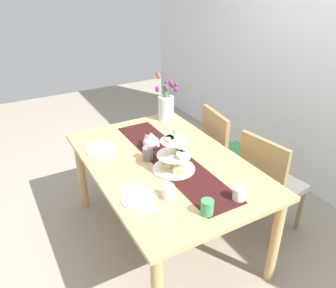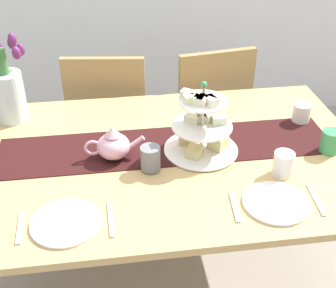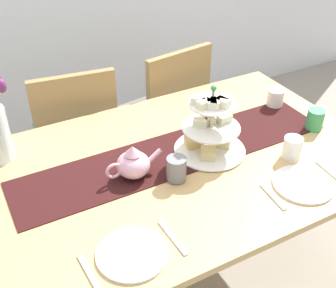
# 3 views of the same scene
# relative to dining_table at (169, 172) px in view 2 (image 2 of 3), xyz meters

# --- Properties ---
(ground_plane) EXTENTS (8.00, 8.00, 0.00)m
(ground_plane) POSITION_rel_dining_table_xyz_m (0.00, 0.00, -0.65)
(ground_plane) COLOR gray
(dining_table) EXTENTS (1.60, 1.05, 0.74)m
(dining_table) POSITION_rel_dining_table_xyz_m (0.00, 0.00, 0.00)
(dining_table) COLOR tan
(dining_table) RESTS_ON ground_plane
(chair_left) EXTENTS (0.47, 0.47, 0.91)m
(chair_left) POSITION_rel_dining_table_xyz_m (-0.23, 0.75, -0.14)
(chair_left) COLOR olive
(chair_left) RESTS_ON ground_plane
(chair_right) EXTENTS (0.48, 0.48, 0.91)m
(chair_right) POSITION_rel_dining_table_xyz_m (0.33, 0.75, -0.14)
(chair_right) COLOR olive
(chair_right) RESTS_ON ground_plane
(table_runner) EXTENTS (1.37, 0.29, 0.00)m
(table_runner) POSITION_rel_dining_table_xyz_m (0.00, 0.05, 0.10)
(table_runner) COLOR black
(table_runner) RESTS_ON dining_table
(tiered_cake_stand) EXTENTS (0.30, 0.30, 0.30)m
(tiered_cake_stand) POSITION_rel_dining_table_xyz_m (0.13, 0.00, 0.20)
(tiered_cake_stand) COLOR beige
(tiered_cake_stand) RESTS_ON table_runner
(teapot) EXTENTS (0.24, 0.13, 0.14)m
(teapot) POSITION_rel_dining_table_xyz_m (-0.22, 0.00, 0.15)
(teapot) COLOR #E5A8BC
(teapot) RESTS_ON table_runner
(tulip_vase) EXTENTS (0.21, 0.21, 0.44)m
(tulip_vase) POSITION_rel_dining_table_xyz_m (-0.66, 0.38, 0.24)
(tulip_vase) COLOR silver
(tulip_vase) RESTS_ON dining_table
(cream_jug) EXTENTS (0.08, 0.08, 0.08)m
(cream_jug) POSITION_rel_dining_table_xyz_m (0.62, 0.17, 0.14)
(cream_jug) COLOR white
(cream_jug) RESTS_ON dining_table
(dinner_plate_left) EXTENTS (0.23, 0.23, 0.01)m
(dinner_plate_left) POSITION_rel_dining_table_xyz_m (-0.39, -0.36, 0.10)
(dinner_plate_left) COLOR white
(dinner_plate_left) RESTS_ON dining_table
(fork_left) EXTENTS (0.02, 0.15, 0.01)m
(fork_left) POSITION_rel_dining_table_xyz_m (-0.53, -0.36, 0.10)
(fork_left) COLOR silver
(fork_left) RESTS_ON dining_table
(knife_left) EXTENTS (0.02, 0.17, 0.01)m
(knife_left) POSITION_rel_dining_table_xyz_m (-0.24, -0.36, 0.10)
(knife_left) COLOR silver
(knife_left) RESTS_ON dining_table
(dinner_plate_right) EXTENTS (0.23, 0.23, 0.01)m
(dinner_plate_right) POSITION_rel_dining_table_xyz_m (0.32, -0.36, 0.10)
(dinner_plate_right) COLOR white
(dinner_plate_right) RESTS_ON dining_table
(fork_right) EXTENTS (0.03, 0.15, 0.01)m
(fork_right) POSITION_rel_dining_table_xyz_m (0.18, -0.36, 0.10)
(fork_right) COLOR silver
(fork_right) RESTS_ON dining_table
(knife_right) EXTENTS (0.03, 0.17, 0.01)m
(knife_right) POSITION_rel_dining_table_xyz_m (0.47, -0.36, 0.10)
(knife_right) COLOR silver
(knife_right) RESTS_ON dining_table
(mug_grey) EXTENTS (0.08, 0.08, 0.09)m
(mug_grey) POSITION_rel_dining_table_xyz_m (-0.08, -0.10, 0.15)
(mug_grey) COLOR slate
(mug_grey) RESTS_ON table_runner
(mug_white_text) EXTENTS (0.08, 0.08, 0.09)m
(mug_white_text) POSITION_rel_dining_table_xyz_m (0.40, -0.20, 0.14)
(mug_white_text) COLOR white
(mug_white_text) RESTS_ON dining_table
(mug_orange) EXTENTS (0.08, 0.08, 0.09)m
(mug_orange) POSITION_rel_dining_table_xyz_m (0.64, -0.08, 0.14)
(mug_orange) COLOR #389356
(mug_orange) RESTS_ON dining_table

